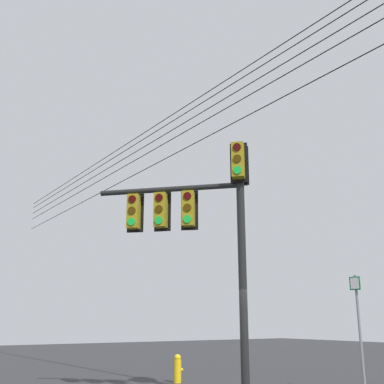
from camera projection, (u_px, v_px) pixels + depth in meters
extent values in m
cylinder|color=black|center=(243.00, 275.00, 11.43)|extent=(0.20, 0.20, 5.69)
cylinder|color=black|center=(168.00, 189.00, 12.41)|extent=(2.70, 2.80, 0.14)
cube|color=olive|center=(238.00, 161.00, 11.88)|extent=(0.42, 0.42, 0.90)
cube|color=black|center=(239.00, 163.00, 12.04)|extent=(0.33, 0.35, 1.04)
cylinder|color=#360503|center=(237.00, 147.00, 11.80)|extent=(0.16, 0.17, 0.20)
cylinder|color=#3C2703|center=(237.00, 158.00, 11.72)|extent=(0.16, 0.17, 0.20)
cylinder|color=green|center=(237.00, 170.00, 11.64)|extent=(0.16, 0.17, 0.20)
cube|color=olive|center=(241.00, 168.00, 12.44)|extent=(0.42, 0.42, 0.90)
cube|color=black|center=(240.00, 166.00, 12.28)|extent=(0.33, 0.35, 1.04)
cylinder|color=#360503|center=(241.00, 159.00, 12.67)|extent=(0.16, 0.17, 0.20)
cylinder|color=#3C2703|center=(242.00, 170.00, 12.60)|extent=(0.16, 0.17, 0.20)
cylinder|color=green|center=(242.00, 181.00, 12.52)|extent=(0.16, 0.17, 0.20)
cube|color=olive|center=(188.00, 209.00, 12.16)|extent=(0.42, 0.42, 0.90)
cube|color=black|center=(190.00, 210.00, 12.32)|extent=(0.35, 0.33, 1.04)
cylinder|color=#360503|center=(187.00, 196.00, 12.08)|extent=(0.17, 0.16, 0.20)
cylinder|color=#3C2703|center=(187.00, 207.00, 12.00)|extent=(0.17, 0.16, 0.20)
cylinder|color=green|center=(187.00, 219.00, 11.92)|extent=(0.17, 0.16, 0.20)
cube|color=olive|center=(161.00, 210.00, 12.31)|extent=(0.42, 0.42, 0.90)
cube|color=black|center=(163.00, 212.00, 12.47)|extent=(0.33, 0.35, 1.04)
cylinder|color=#360503|center=(159.00, 197.00, 12.24)|extent=(0.16, 0.17, 0.20)
cylinder|color=#3C2703|center=(159.00, 209.00, 12.16)|extent=(0.16, 0.17, 0.20)
cylinder|color=green|center=(159.00, 220.00, 12.08)|extent=(0.16, 0.17, 0.20)
cube|color=olive|center=(134.00, 212.00, 12.47)|extent=(0.42, 0.42, 0.90)
cube|color=black|center=(136.00, 213.00, 12.63)|extent=(0.34, 0.34, 1.04)
cylinder|color=#360503|center=(132.00, 199.00, 12.39)|extent=(0.16, 0.16, 0.20)
cylinder|color=#3C2703|center=(132.00, 210.00, 12.31)|extent=(0.16, 0.16, 0.20)
cylinder|color=green|center=(131.00, 222.00, 12.24)|extent=(0.16, 0.16, 0.20)
cylinder|color=slate|center=(360.00, 333.00, 12.18)|extent=(0.07, 0.07, 2.95)
cube|color=#0C7238|center=(355.00, 283.00, 12.48)|extent=(0.08, 0.30, 0.34)
cube|color=white|center=(355.00, 283.00, 12.47)|extent=(0.05, 0.23, 0.28)
cylinder|color=yellow|center=(178.00, 371.00, 14.21)|extent=(0.22, 0.22, 0.65)
sphere|color=yellow|center=(178.00, 358.00, 14.31)|extent=(0.20, 0.20, 0.20)
cylinder|color=yellow|center=(181.00, 370.00, 14.31)|extent=(0.11, 0.11, 0.09)
cylinder|color=black|center=(206.00, 137.00, 13.54)|extent=(1.50, 30.17, 0.68)
cylinder|color=black|center=(206.00, 120.00, 13.68)|extent=(1.50, 30.17, 0.68)
cylinder|color=black|center=(206.00, 110.00, 13.76)|extent=(1.50, 30.17, 0.68)
cylinder|color=black|center=(206.00, 100.00, 13.84)|extent=(1.50, 30.17, 0.68)
cylinder|color=black|center=(206.00, 93.00, 13.90)|extent=(1.50, 30.17, 0.68)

